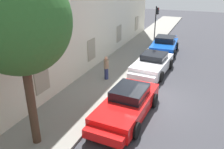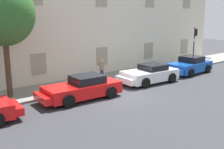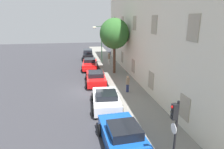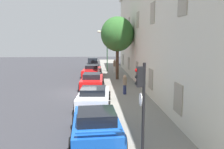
{
  "view_description": "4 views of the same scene",
  "coord_description": "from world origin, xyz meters",
  "px_view_note": "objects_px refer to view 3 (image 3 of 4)",
  "views": [
    {
      "loc": [
        -11.45,
        -2.24,
        6.41
      ],
      "look_at": [
        -0.6,
        2.26,
        1.45
      ],
      "focal_mm": 37.08,
      "sensor_mm": 36.0,
      "label": 1
    },
    {
      "loc": [
        -10.61,
        -12.58,
        5.07
      ],
      "look_at": [
        0.73,
        1.43,
        1.01
      ],
      "focal_mm": 43.49,
      "sensor_mm": 36.0,
      "label": 2
    },
    {
      "loc": [
        18.43,
        -1.09,
        6.87
      ],
      "look_at": [
        0.06,
        2.28,
        1.52
      ],
      "focal_mm": 31.58,
      "sensor_mm": 36.0,
      "label": 3
    },
    {
      "loc": [
        18.95,
        1.17,
        4.52
      ],
      "look_at": [
        1.42,
        2.49,
        1.76
      ],
      "focal_mm": 36.0,
      "sensor_mm": 36.0,
      "label": 4
    }
  ],
  "objects_px": {
    "traffic_light": "(174,128)",
    "street_lamp": "(99,37)",
    "sportscar_white_middle": "(106,99)",
    "sportscar_tail_end": "(122,134)",
    "sportscar_yellow_flank": "(96,77)",
    "pedestrian_admiring": "(109,59)",
    "tree_far_end": "(114,34)",
    "sportscar_red_lead": "(90,65)",
    "pedestrian_strolling": "(128,84)",
    "hatchback_parked": "(88,55)"
  },
  "relations": [
    {
      "from": "tree_far_end",
      "to": "traffic_light",
      "type": "bearing_deg",
      "value": -3.08
    },
    {
      "from": "sportscar_tail_end",
      "to": "street_lamp",
      "type": "bearing_deg",
      "value": 176.66
    },
    {
      "from": "sportscar_yellow_flank",
      "to": "traffic_light",
      "type": "xyz_separation_m",
      "value": [
        14.15,
        1.78,
        1.99
      ]
    },
    {
      "from": "traffic_light",
      "to": "street_lamp",
      "type": "relative_size",
      "value": 0.64
    },
    {
      "from": "sportscar_white_middle",
      "to": "sportscar_red_lead",
      "type": "bearing_deg",
      "value": -178.4
    },
    {
      "from": "sportscar_tail_end",
      "to": "pedestrian_strolling",
      "type": "height_order",
      "value": "pedestrian_strolling"
    },
    {
      "from": "sportscar_white_middle",
      "to": "pedestrian_admiring",
      "type": "relative_size",
      "value": 2.68
    },
    {
      "from": "hatchback_parked",
      "to": "tree_far_end",
      "type": "xyz_separation_m",
      "value": [
        9.54,
        2.74,
        4.25
      ]
    },
    {
      "from": "sportscar_red_lead",
      "to": "pedestrian_strolling",
      "type": "distance_m",
      "value": 10.46
    },
    {
      "from": "sportscar_white_middle",
      "to": "pedestrian_strolling",
      "type": "bearing_deg",
      "value": 135.22
    },
    {
      "from": "sportscar_white_middle",
      "to": "tree_far_end",
      "type": "relative_size",
      "value": 0.7
    },
    {
      "from": "sportscar_white_middle",
      "to": "street_lamp",
      "type": "distance_m",
      "value": 16.06
    },
    {
      "from": "pedestrian_strolling",
      "to": "tree_far_end",
      "type": "bearing_deg",
      "value": 179.36
    },
    {
      "from": "sportscar_white_middle",
      "to": "traffic_light",
      "type": "distance_m",
      "value": 8.44
    },
    {
      "from": "sportscar_red_lead",
      "to": "street_lamp",
      "type": "relative_size",
      "value": 0.92
    },
    {
      "from": "sportscar_white_middle",
      "to": "tree_far_end",
      "type": "xyz_separation_m",
      "value": [
        -9.4,
        2.53,
        4.43
      ]
    },
    {
      "from": "street_lamp",
      "to": "pedestrian_strolling",
      "type": "distance_m",
      "value": 13.57
    },
    {
      "from": "sportscar_white_middle",
      "to": "traffic_light",
      "type": "bearing_deg",
      "value": 11.19
    },
    {
      "from": "hatchback_parked",
      "to": "street_lamp",
      "type": "bearing_deg",
      "value": 24.98
    },
    {
      "from": "sportscar_tail_end",
      "to": "traffic_light",
      "type": "height_order",
      "value": "traffic_light"
    },
    {
      "from": "street_lamp",
      "to": "pedestrian_strolling",
      "type": "relative_size",
      "value": 3.6
    },
    {
      "from": "sportscar_yellow_flank",
      "to": "street_lamp",
      "type": "xyz_separation_m",
      "value": [
        -9.53,
        1.52,
        3.43
      ]
    },
    {
      "from": "pedestrian_admiring",
      "to": "pedestrian_strolling",
      "type": "height_order",
      "value": "pedestrian_admiring"
    },
    {
      "from": "sportscar_red_lead",
      "to": "sportscar_white_middle",
      "type": "xyz_separation_m",
      "value": [
        12.54,
        0.35,
        0.0
      ]
    },
    {
      "from": "sportscar_yellow_flank",
      "to": "traffic_light",
      "type": "distance_m",
      "value": 14.4
    },
    {
      "from": "traffic_light",
      "to": "hatchback_parked",
      "type": "bearing_deg",
      "value": -176.18
    },
    {
      "from": "sportscar_yellow_flank",
      "to": "tree_far_end",
      "type": "bearing_deg",
      "value": 140.43
    },
    {
      "from": "sportscar_yellow_flank",
      "to": "sportscar_white_middle",
      "type": "height_order",
      "value": "sportscar_yellow_flank"
    },
    {
      "from": "tree_far_end",
      "to": "sportscar_red_lead",
      "type": "bearing_deg",
      "value": -137.53
    },
    {
      "from": "traffic_light",
      "to": "pedestrian_strolling",
      "type": "xyz_separation_m",
      "value": [
        -10.51,
        0.86,
        -1.67
      ]
    },
    {
      "from": "traffic_light",
      "to": "pedestrian_admiring",
      "type": "relative_size",
      "value": 2.04
    },
    {
      "from": "sportscar_white_middle",
      "to": "hatchback_parked",
      "type": "bearing_deg",
      "value": -179.36
    },
    {
      "from": "sportscar_yellow_flank",
      "to": "sportscar_tail_end",
      "type": "bearing_deg",
      "value": 1.55
    },
    {
      "from": "sportscar_red_lead",
      "to": "tree_far_end",
      "type": "distance_m",
      "value": 6.15
    },
    {
      "from": "sportscar_yellow_flank",
      "to": "street_lamp",
      "type": "distance_m",
      "value": 10.24
    },
    {
      "from": "hatchback_parked",
      "to": "sportscar_white_middle",
      "type": "bearing_deg",
      "value": 0.64
    },
    {
      "from": "sportscar_tail_end",
      "to": "hatchback_parked",
      "type": "relative_size",
      "value": 1.21
    },
    {
      "from": "sportscar_red_lead",
      "to": "street_lamp",
      "type": "xyz_separation_m",
      "value": [
        -3.09,
        1.68,
        3.45
      ]
    },
    {
      "from": "sportscar_yellow_flank",
      "to": "pedestrian_admiring",
      "type": "relative_size",
      "value": 2.89
    },
    {
      "from": "hatchback_parked",
      "to": "traffic_light",
      "type": "height_order",
      "value": "traffic_light"
    },
    {
      "from": "pedestrian_strolling",
      "to": "sportscar_red_lead",
      "type": "bearing_deg",
      "value": -164.46
    },
    {
      "from": "sportscar_yellow_flank",
      "to": "sportscar_white_middle",
      "type": "distance_m",
      "value": 6.11
    },
    {
      "from": "tree_far_end",
      "to": "street_lamp",
      "type": "relative_size",
      "value": 1.19
    },
    {
      "from": "sportscar_white_middle",
      "to": "sportscar_tail_end",
      "type": "xyz_separation_m",
      "value": [
        5.15,
        0.11,
        0.02
      ]
    },
    {
      "from": "sportscar_red_lead",
      "to": "pedestrian_admiring",
      "type": "bearing_deg",
      "value": 117.85
    },
    {
      "from": "sportscar_yellow_flank",
      "to": "traffic_light",
      "type": "relative_size",
      "value": 1.42
    },
    {
      "from": "sportscar_tail_end",
      "to": "hatchback_parked",
      "type": "distance_m",
      "value": 24.09
    },
    {
      "from": "pedestrian_admiring",
      "to": "hatchback_parked",
      "type": "bearing_deg",
      "value": -149.23
    },
    {
      "from": "sportscar_yellow_flank",
      "to": "pedestrian_strolling",
      "type": "relative_size",
      "value": 3.26
    },
    {
      "from": "sportscar_tail_end",
      "to": "hatchback_parked",
      "type": "height_order",
      "value": "hatchback_parked"
    }
  ]
}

